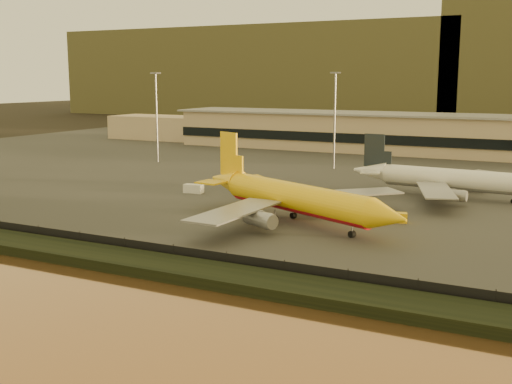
# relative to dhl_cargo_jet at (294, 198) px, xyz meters

# --- Properties ---
(ground) EXTENTS (900.00, 900.00, 0.00)m
(ground) POSITION_rel_dhl_cargo_jet_xyz_m (-6.72, -15.62, -4.36)
(ground) COLOR black
(ground) RESTS_ON ground
(embankment) EXTENTS (320.00, 7.00, 1.40)m
(embankment) POSITION_rel_dhl_cargo_jet_xyz_m (-6.72, -32.62, -3.66)
(embankment) COLOR black
(embankment) RESTS_ON ground
(tarmac) EXTENTS (320.00, 220.00, 0.20)m
(tarmac) POSITION_rel_dhl_cargo_jet_xyz_m (-6.72, 79.38, -4.26)
(tarmac) COLOR #2D2D2D
(tarmac) RESTS_ON ground
(perimeter_fence) EXTENTS (300.00, 0.05, 2.20)m
(perimeter_fence) POSITION_rel_dhl_cargo_jet_xyz_m (-6.72, -28.62, -3.06)
(perimeter_fence) COLOR black
(perimeter_fence) RESTS_ON tarmac
(terminal_building) EXTENTS (202.00, 25.00, 12.60)m
(terminal_building) POSITION_rel_dhl_cargo_jet_xyz_m (-21.25, 109.93, 1.89)
(terminal_building) COLOR tan
(terminal_building) RESTS_ON tarmac
(apron_light_masts) EXTENTS (152.20, 12.20, 25.40)m
(apron_light_masts) POSITION_rel_dhl_cargo_jet_xyz_m (8.28, 59.38, 11.35)
(apron_light_masts) COLOR slate
(apron_light_masts) RESTS_ON tarmac
(distant_hills) EXTENTS (470.00, 160.00, 70.00)m
(distant_hills) POSITION_rel_dhl_cargo_jet_xyz_m (-27.46, 324.38, 27.03)
(distant_hills) COLOR brown
(distant_hills) RESTS_ON ground
(dhl_cargo_jet) EXTENTS (44.19, 41.87, 13.92)m
(dhl_cargo_jet) POSITION_rel_dhl_cargo_jet_xyz_m (0.00, 0.00, 0.00)
(dhl_cargo_jet) COLOR yellow
(dhl_cargo_jet) RESTS_ON tarmac
(white_narrowbody_jet) EXTENTS (42.26, 41.16, 12.14)m
(white_narrowbody_jet) POSITION_rel_dhl_cargo_jet_xyz_m (19.14, 35.41, -0.53)
(white_narrowbody_jet) COLOR white
(white_narrowbody_jet) RESTS_ON tarmac
(gse_vehicle_yellow) EXTENTS (3.98, 2.65, 1.64)m
(gse_vehicle_yellow) POSITION_rel_dhl_cargo_jet_xyz_m (15.16, 7.88, -3.33)
(gse_vehicle_yellow) COLOR yellow
(gse_vehicle_yellow) RESTS_ON tarmac
(gse_vehicle_white) EXTENTS (4.21, 2.18, 1.83)m
(gse_vehicle_white) POSITION_rel_dhl_cargo_jet_xyz_m (-30.09, 16.04, -3.24)
(gse_vehicle_white) COLOR white
(gse_vehicle_white) RESTS_ON tarmac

